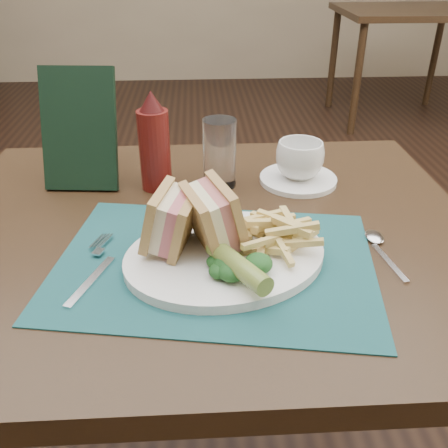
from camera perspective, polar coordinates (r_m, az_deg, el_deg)
name	(u,v)px	position (r m, az deg, el deg)	size (l,w,h in m)	color
floor	(208,346)	(1.69, -1.88, -13.76)	(7.00, 7.00, 0.00)	black
wall_back	(197,79)	(4.86, -3.10, 16.17)	(6.00, 6.00, 0.00)	tan
table_main	(212,384)	(1.07, -1.43, -17.84)	(0.90, 0.75, 0.75)	black
table_bg_right	(399,66)	(3.87, 19.40, 16.68)	(0.90, 0.75, 0.75)	black
placemat	(215,263)	(0.74, -1.05, -4.47)	(0.46, 0.33, 0.00)	#164749
plate	(225,256)	(0.74, 0.13, -3.70)	(0.30, 0.24, 0.01)	white
sandwich_half_a	(157,218)	(0.73, -7.65, 0.67)	(0.06, 0.09, 0.08)	tan
sandwich_half_b	(201,219)	(0.71, -2.68, 0.56)	(0.06, 0.10, 0.09)	tan
kale_garnish	(234,266)	(0.68, 1.11, -4.86)	(0.11, 0.08, 0.03)	#153A18
pickle_spear	(238,266)	(0.66, 1.63, -4.79)	(0.03, 0.03, 0.12)	olive
fries_pile	(273,230)	(0.74, 5.61, -0.71)	(0.18, 0.20, 0.05)	tan
fork	(94,266)	(0.74, -14.64, -4.69)	(0.03, 0.17, 0.01)	silver
spoon	(384,252)	(0.79, 17.80, -3.01)	(0.03, 0.15, 0.01)	silver
saucer	(298,179)	(0.99, 8.46, 5.07)	(0.15, 0.15, 0.01)	white
coffee_cup	(300,160)	(0.97, 8.64, 7.27)	(0.09, 0.09, 0.07)	white
drinking_glass	(220,153)	(0.94, -0.52, 8.07)	(0.06, 0.06, 0.13)	white
ketchup_bottle	(154,141)	(0.93, -8.00, 9.35)	(0.06, 0.06, 0.19)	#4F100D
check_presenter	(79,129)	(0.97, -16.21, 10.36)	(0.14, 0.01, 0.22)	black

